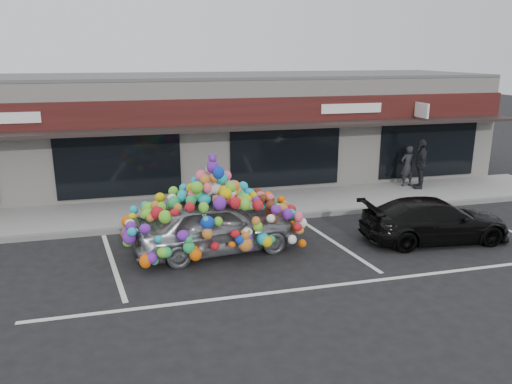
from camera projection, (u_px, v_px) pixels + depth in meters
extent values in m
plane|color=black|center=(239.00, 255.00, 13.13)|extent=(90.00, 90.00, 0.00)
cube|color=silver|center=(194.00, 130.00, 20.50)|extent=(24.00, 6.00, 4.20)
cube|color=#59595B|center=(192.00, 76.00, 19.93)|extent=(24.00, 6.00, 0.12)
cube|color=#35100E|center=(204.00, 112.00, 17.35)|extent=(24.00, 0.18, 0.90)
cube|color=black|center=(207.00, 129.00, 17.00)|extent=(24.00, 1.20, 0.10)
cube|color=white|center=(421.00, 110.00, 18.89)|extent=(0.08, 0.95, 0.55)
cube|color=white|center=(0.00, 118.00, 15.69)|extent=(2.40, 0.04, 0.35)
cube|color=white|center=(352.00, 108.00, 18.55)|extent=(2.40, 0.04, 0.35)
cube|color=black|center=(119.00, 164.00, 17.14)|extent=(4.20, 0.12, 2.30)
cube|color=black|center=(285.00, 156.00, 18.56)|extent=(4.20, 0.12, 2.30)
cube|color=black|center=(428.00, 148.00, 19.99)|extent=(4.20, 0.12, 2.30)
cube|color=gray|center=(213.00, 208.00, 16.85)|extent=(26.00, 3.00, 0.15)
cube|color=slate|center=(221.00, 222.00, 15.45)|extent=(26.00, 0.18, 0.16)
cube|color=silver|center=(113.00, 264.00, 12.56)|extent=(0.73, 4.37, 0.01)
cube|color=silver|center=(334.00, 242.00, 13.98)|extent=(0.73, 4.37, 0.01)
cube|color=silver|center=(498.00, 226.00, 15.27)|extent=(0.73, 4.37, 0.01)
cube|color=silver|center=(345.00, 284.00, 11.46)|extent=(14.00, 0.12, 0.01)
imported|color=gray|center=(215.00, 225.00, 13.20)|extent=(2.21, 4.46, 1.46)
ellipsoid|color=red|center=(214.00, 178.00, 12.86)|extent=(1.49, 1.94, 1.09)
sphere|color=#E3FF0C|center=(271.00, 211.00, 13.33)|extent=(0.34, 0.34, 0.34)
sphere|color=blue|center=(245.00, 242.00, 12.51)|extent=(0.36, 0.36, 0.36)
sphere|color=#33C563|center=(181.00, 221.00, 13.92)|extent=(0.30, 0.30, 0.30)
sphere|color=#FF5D76|center=(213.00, 160.00, 12.73)|extent=(0.32, 0.32, 0.32)
sphere|color=#FF4E0A|center=(165.00, 216.00, 12.90)|extent=(0.30, 0.30, 0.30)
imported|color=black|center=(435.00, 220.00, 14.00)|extent=(2.01, 4.28, 1.21)
imported|color=black|center=(407.00, 166.00, 19.19)|extent=(0.59, 0.40, 1.58)
imported|color=#262228|center=(421.00, 164.00, 18.84)|extent=(1.19, 0.81, 1.88)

